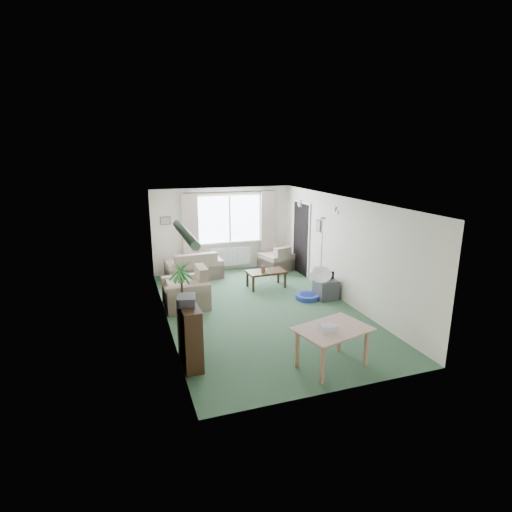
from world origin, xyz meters
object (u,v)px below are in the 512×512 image
object	(u,v)px
tv_cube	(326,289)
dining_table	(332,348)
houseplant	(182,288)
sofa	(194,265)
bookshelf	(190,334)
armchair_corner	(276,258)
coffee_table	(266,279)
pet_bed	(307,297)
armchair_left	(186,287)

from	to	relation	value
tv_cube	dining_table	bearing A→B (deg)	-116.18
houseplant	sofa	bearing A→B (deg)	74.42
bookshelf	tv_cube	distance (m)	4.06
armchair_corner	bookshelf	distance (m)	5.57
sofa	dining_table	size ratio (longest dim) A/B	1.44
coffee_table	dining_table	bearing A→B (deg)	-95.00
bookshelf	dining_table	xyz separation A→B (m)	(2.13, -0.83, -0.19)
houseplant	pet_bed	size ratio (longest dim) A/B	2.14
houseplant	tv_cube	size ratio (longest dim) A/B	2.40
houseplant	armchair_left	bearing A→B (deg)	73.18
coffee_table	bookshelf	bearing A→B (deg)	-128.23
sofa	tv_cube	bearing A→B (deg)	132.36
armchair_left	pet_bed	xyz separation A→B (m)	(2.78, -0.50, -0.39)
coffee_table	dining_table	xyz separation A→B (m)	(-0.35, -3.98, 0.11)
coffee_table	houseplant	bearing A→B (deg)	-154.34
bookshelf	pet_bed	bearing A→B (deg)	32.60
armchair_corner	armchair_left	distance (m)	3.53
armchair_corner	dining_table	distance (m)	5.45
sofa	pet_bed	bearing A→B (deg)	128.39
houseplant	dining_table	bearing A→B (deg)	-55.97
armchair_corner	armchair_left	bearing A→B (deg)	16.21
bookshelf	pet_bed	world-z (taller)	bookshelf
sofa	bookshelf	size ratio (longest dim) A/B	1.46
armchair_corner	pet_bed	bearing A→B (deg)	68.74
armchair_corner	coffee_table	xyz separation A→B (m)	(-0.80, -1.35, -0.15)
armchair_left	pet_bed	bearing A→B (deg)	78.55
armchair_corner	sofa	bearing A→B (deg)	-17.89
armchair_left	tv_cube	distance (m)	3.26
tv_cube	pet_bed	distance (m)	0.47
armchair_left	armchair_corner	bearing A→B (deg)	122.26
armchair_corner	bookshelf	size ratio (longest dim) A/B	0.80
dining_table	tv_cube	distance (m)	3.12
sofa	bookshelf	xyz separation A→B (m)	(-0.88, -4.52, 0.14)
armchair_corner	tv_cube	distance (m)	2.55
armchair_left	pet_bed	distance (m)	2.85
armchair_corner	tv_cube	xyz separation A→B (m)	(0.25, -2.54, -0.13)
bookshelf	dining_table	bearing A→B (deg)	-21.92
coffee_table	houseplant	size ratio (longest dim) A/B	0.79
dining_table	pet_bed	xyz separation A→B (m)	(0.98, 2.88, -0.27)
armchair_left	coffee_table	world-z (taller)	armchair_left
tv_cube	armchair_corner	bearing A→B (deg)	96.32
houseplant	tv_cube	xyz separation A→B (m)	(3.35, -0.09, -0.38)
sofa	bookshelf	world-z (taller)	bookshelf
sofa	houseplant	xyz separation A→B (m)	(-0.69, -2.47, 0.24)
dining_table	armchair_left	bearing A→B (deg)	117.99
armchair_left	coffee_table	bearing A→B (deg)	104.51
armchair_left	bookshelf	world-z (taller)	bookshelf
armchair_left	bookshelf	distance (m)	2.57
coffee_table	pet_bed	distance (m)	1.28
coffee_table	dining_table	size ratio (longest dim) A/B	0.93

